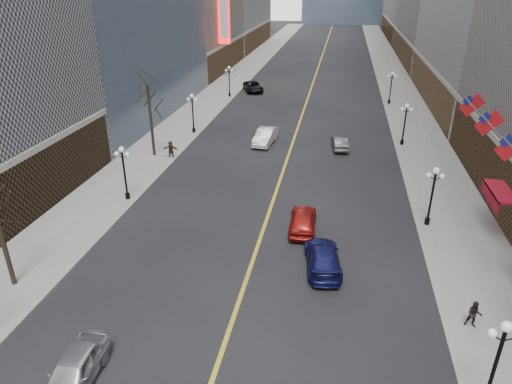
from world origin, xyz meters
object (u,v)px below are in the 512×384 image
at_px(streetlamp_east_0, 498,357).
at_px(car_nb_far, 253,87).
at_px(streetlamp_west_2, 193,109).
at_px(streetlamp_east_2, 405,120).
at_px(streetlamp_west_3, 229,78).
at_px(car_sb_far, 340,143).
at_px(streetlamp_east_1, 433,190).
at_px(car_sb_mid, 303,220).
at_px(car_sb_near, 323,257).
at_px(streetlamp_east_3, 391,84).
at_px(car_nb_near, 74,371).
at_px(car_nb_mid, 265,136).
at_px(streetlamp_west_1, 124,168).

distance_m(streetlamp_east_0, car_nb_far, 60.28).
bearing_deg(car_nb_far, streetlamp_west_2, -118.58).
bearing_deg(streetlamp_east_2, streetlamp_west_3, 142.67).
bearing_deg(car_sb_far, streetlamp_east_1, 105.49).
height_order(streetlamp_east_1, car_sb_mid, streetlamp_east_1).
xyz_separation_m(car_sb_near, car_sb_mid, (-1.67, 4.59, 0.06)).
bearing_deg(streetlamp_west_3, streetlamp_east_1, -56.75).
distance_m(streetlamp_east_2, car_sb_near, 25.92).
height_order(streetlamp_east_0, streetlamp_east_3, same).
height_order(car_nb_near, car_nb_mid, car_nb_mid).
height_order(streetlamp_east_1, car_nb_near, streetlamp_east_1).
bearing_deg(streetlamp_east_1, streetlamp_east_2, 90.00).
bearing_deg(car_sb_near, streetlamp_west_3, -77.35).
bearing_deg(car_nb_far, streetlamp_east_2, -68.80).
bearing_deg(streetlamp_east_2, car_sb_far, -161.24).
height_order(streetlamp_east_1, car_nb_mid, streetlamp_east_1).
xyz_separation_m(streetlamp_east_2, car_nb_near, (-17.81, -36.00, -2.12)).
height_order(car_nb_mid, car_sb_mid, car_nb_mid).
bearing_deg(car_nb_far, streetlamp_west_1, -115.45).
height_order(streetlamp_west_2, car_nb_mid, streetlamp_west_2).
bearing_deg(streetlamp_east_0, car_sb_mid, 123.06).
distance_m(car_sb_mid, car_sb_far, 18.07).
bearing_deg(streetlamp_west_1, car_nb_near, -72.16).
relative_size(streetlamp_west_1, car_sb_near, 0.88).
relative_size(streetlamp_east_1, streetlamp_west_1, 1.00).
bearing_deg(car_nb_near, streetlamp_east_1, 41.94).
bearing_deg(car_nb_near, streetlamp_west_3, 92.75).
distance_m(car_nb_far, car_sb_mid, 44.33).
height_order(streetlamp_west_2, streetlamp_west_3, same).
distance_m(car_nb_far, car_sb_far, 28.55).
bearing_deg(streetlamp_east_1, streetlamp_east_3, 90.00).
bearing_deg(streetlamp_east_0, streetlamp_east_1, 90.00).
bearing_deg(car_sb_mid, streetlamp_west_1, -10.26).
bearing_deg(car_nb_near, car_sb_near, 43.58).
relative_size(streetlamp_east_1, car_nb_far, 0.81).
relative_size(streetlamp_east_0, car_nb_far, 0.81).
height_order(streetlamp_east_0, car_nb_near, streetlamp_east_0).
height_order(streetlamp_west_1, car_sb_mid, streetlamp_west_1).
distance_m(streetlamp_east_1, streetlamp_west_3, 43.05).
distance_m(streetlamp_east_0, car_nb_near, 18.04).
bearing_deg(streetlamp_west_2, streetlamp_east_1, -37.33).
height_order(car_nb_near, car_sb_far, car_nb_near).
height_order(streetlamp_west_1, car_nb_near, streetlamp_west_1).
distance_m(car_nb_mid, car_sb_near, 23.94).
bearing_deg(car_nb_far, streetlamp_east_1, -84.34).
height_order(streetlamp_east_1, streetlamp_east_3, same).
height_order(streetlamp_east_1, streetlamp_west_2, same).
distance_m(streetlamp_west_2, car_nb_far, 22.81).
xyz_separation_m(car_nb_far, car_sb_near, (13.48, -47.31, -0.03)).
bearing_deg(streetlamp_east_3, car_nb_far, 167.69).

